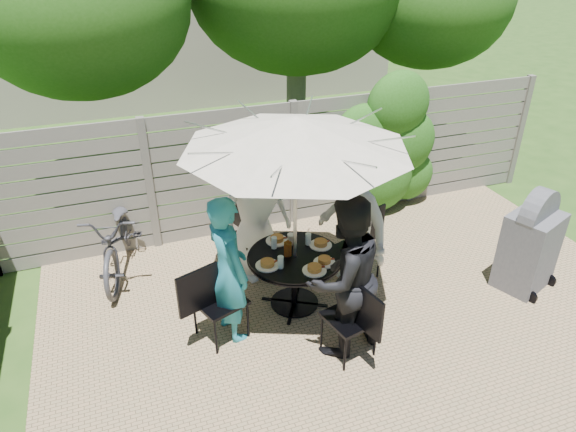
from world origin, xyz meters
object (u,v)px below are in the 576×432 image
object	(u,v)px
plate_back	(277,239)
glass_right	(308,239)
chair_left	(220,316)
plate_front	(314,269)
plate_extra	(324,261)
glass_left	(281,262)
bicycle	(120,236)
plate_left	(267,264)
coffee_cup	(291,240)
person_left	(228,269)
patio_table	(295,271)
chair_back	(251,248)
plate_right	(321,244)
person_right	(353,220)
glass_back	(274,243)
chair_front	(349,332)
person_back	(255,209)
bbq_grill	(530,244)
person_front	(344,278)
chair_right	(358,259)
syrup_jug	(288,249)
umbrella	(296,133)

from	to	relation	value
plate_back	glass_right	distance (m)	0.37
chair_left	plate_front	distance (m)	1.11
plate_extra	glass_left	size ratio (longest dim) A/B	1.71
bicycle	plate_left	bearing A→B (deg)	-33.04
plate_left	coffee_cup	bearing A→B (deg)	39.96
person_left	patio_table	bearing A→B (deg)	-90.00
patio_table	chair_back	xyz separation A→B (m)	(-0.24, 0.93, -0.20)
plate_extra	plate_right	bearing A→B (deg)	73.44
person_left	person_right	distance (m)	1.66
chair_left	plate_right	size ratio (longest dim) A/B	3.73
plate_right	glass_left	size ratio (longest dim) A/B	1.86
person_left	glass_right	distance (m)	1.10
glass_back	chair_front	bearing A→B (deg)	-70.73
person_back	plate_back	xyz separation A→B (m)	(0.12, -0.46, -0.19)
bbq_grill	glass_left	bearing A→B (deg)	150.19
chair_front	coffee_cup	world-z (taller)	chair_front
plate_left	glass_back	xyz separation A→B (m)	(0.18, 0.31, 0.05)
glass_right	coffee_cup	bearing A→B (deg)	158.61
person_front	plate_right	xyz separation A→B (m)	(0.14, 0.89, -0.17)
plate_front	glass_back	bearing A→B (deg)	114.01
person_left	chair_front	distance (m)	1.39
chair_right	plate_front	bearing A→B (deg)	15.49
person_back	syrup_jug	distance (m)	0.79
plate_front	glass_back	size ratio (longest dim) A/B	1.86
plate_back	bicycle	size ratio (longest dim) A/B	0.14
chair_front	plate_front	xyz separation A→B (m)	(-0.15, 0.59, 0.43)
patio_table	plate_extra	world-z (taller)	plate_extra
glass_right	bicycle	distance (m)	2.41
syrup_jug	umbrella	bearing A→B (deg)	-25.40
plate_right	coffee_cup	distance (m)	0.34
patio_table	person_left	xyz separation A→B (m)	(-0.80, -0.21, 0.35)
chair_left	person_front	xyz separation A→B (m)	(1.14, -0.56, 0.59)
chair_back	person_left	xyz separation A→B (m)	(-0.56, -1.14, 0.55)
patio_table	coffee_cup	world-z (taller)	coffee_cup
person_back	coffee_cup	world-z (taller)	person_back
person_left	glass_back	distance (m)	0.77
plate_right	syrup_jug	xyz separation A→B (m)	(-0.42, -0.06, 0.06)
plate_front	syrup_jug	bearing A→B (deg)	112.73
chair_back	glass_left	size ratio (longest dim) A/B	6.58
chair_right	bicycle	distance (m)	2.99
person_right	plate_left	distance (m)	1.20
patio_table	person_left	distance (m)	0.90
plate_left	plate_extra	distance (m)	0.62
glass_right	bbq_grill	distance (m)	2.64
patio_table	glass_left	bearing A→B (deg)	-143.60
person_left	bbq_grill	bearing A→B (deg)	-110.69
chair_front	person_front	world-z (taller)	person_front
person_front	syrup_jug	size ratio (longest dim) A/B	10.97
person_left	chair_front	bearing A→B (deg)	-139.34
person_back	plate_left	xyz separation A→B (m)	(-0.14, -0.89, -0.19)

